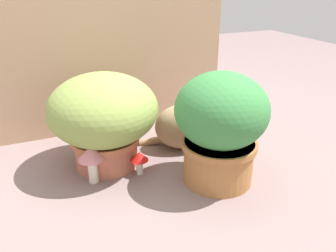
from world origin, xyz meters
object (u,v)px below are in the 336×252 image
at_px(mushroom_ornament_red, 139,158).
at_px(grass_planter, 104,116).
at_px(mushroom_ornament_pink, 91,156).
at_px(cat, 186,124).
at_px(leafy_planter, 221,125).

bearing_deg(mushroom_ornament_red, grass_planter, 128.26).
relative_size(grass_planter, mushroom_ornament_red, 4.44).
bearing_deg(mushroom_ornament_pink, cat, 14.89).
relative_size(leafy_planter, cat, 1.25).
distance_m(leafy_planter, cat, 0.33).
bearing_deg(cat, leafy_planter, -90.71).
height_order(cat, mushroom_ornament_red, cat).
height_order(grass_planter, mushroom_ornament_pink, grass_planter).
relative_size(grass_planter, cat, 1.27).
distance_m(grass_planter, cat, 0.40).
xyz_separation_m(cat, mushroom_ornament_red, (-0.28, -0.14, -0.05)).
bearing_deg(mushroom_ornament_red, leafy_planter, -30.68).
bearing_deg(mushroom_ornament_pink, grass_planter, 54.33).
bearing_deg(cat, grass_planter, -179.01).
relative_size(leafy_planter, mushroom_ornament_red, 4.38).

